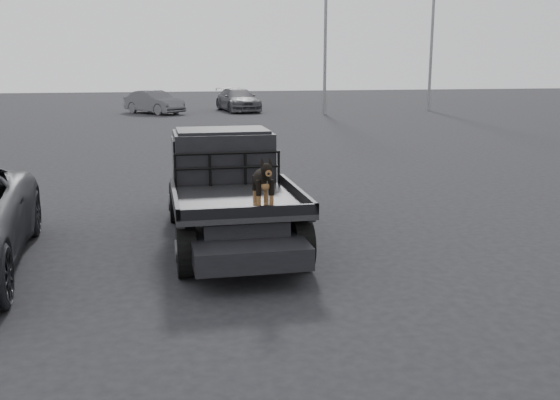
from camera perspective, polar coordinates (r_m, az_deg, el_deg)
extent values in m
plane|color=black|center=(8.48, -3.20, -7.97)|extent=(120.00, 120.00, 0.00)
imported|color=#4B4A4F|center=(38.27, -11.44, 8.76)|extent=(3.69, 4.15, 1.36)
imported|color=#434348|center=(39.55, -3.87, 9.13)|extent=(2.62, 5.11, 1.42)
cylinder|color=slate|center=(37.17, 4.20, 16.94)|extent=(0.18, 0.18, 11.82)
cylinder|color=slate|center=(41.12, 13.88, 17.36)|extent=(0.18, 0.18, 13.50)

